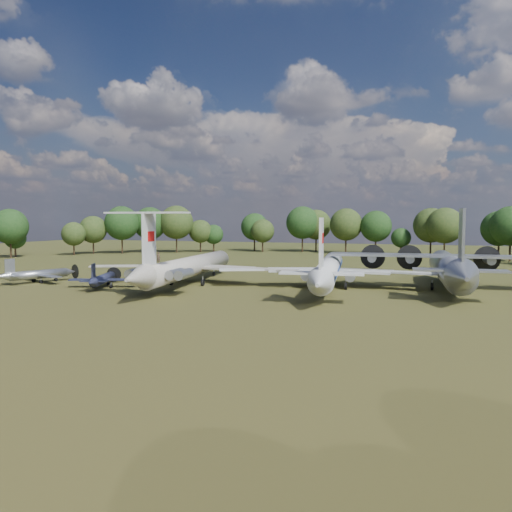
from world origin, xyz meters
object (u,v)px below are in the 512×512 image
(an12_transport, at_px, (449,273))
(tu104_jet, at_px, (328,274))
(il62_airliner, at_px, (191,270))
(small_prop_northwest, at_px, (39,276))
(person_on_il62, at_px, (158,258))
(small_prop_west, at_px, (103,281))

(an12_transport, bearing_deg, tu104_jet, -169.61)
(il62_airliner, xyz_separation_m, an12_transport, (40.23, 6.92, 0.34))
(small_prop_northwest, distance_m, person_on_il62, 27.58)
(il62_airliner, height_order, small_prop_west, il62_airliner)
(small_prop_northwest, bearing_deg, an12_transport, 34.74)
(small_prop_west, relative_size, person_on_il62, 8.98)
(person_on_il62, bearing_deg, small_prop_northwest, -30.86)
(tu104_jet, relative_size, small_prop_northwest, 3.13)
(small_prop_northwest, bearing_deg, small_prop_west, 15.44)
(an12_transport, xyz_separation_m, small_prop_west, (-51.25, -15.45, -1.57))
(person_on_il62, bearing_deg, small_prop_west, -36.78)
(il62_airliner, height_order, tu104_jet, tu104_jet)
(il62_airliner, relative_size, an12_transport, 1.17)
(small_prop_west, height_order, person_on_il62, person_on_il62)
(small_prop_northwest, height_order, person_on_il62, person_on_il62)
(person_on_il62, bearing_deg, tu104_jet, -161.91)
(il62_airliner, distance_m, tu104_jet, 22.60)
(small_prop_northwest, xyz_separation_m, person_on_il62, (26.54, -6.13, 4.31))
(il62_airliner, xyz_separation_m, small_prop_west, (-11.02, -8.53, -1.23))
(person_on_il62, bearing_deg, il62_airliner, -101.86)
(tu104_jet, height_order, an12_transport, an12_transport)
(tu104_jet, height_order, small_prop_west, tu104_jet)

